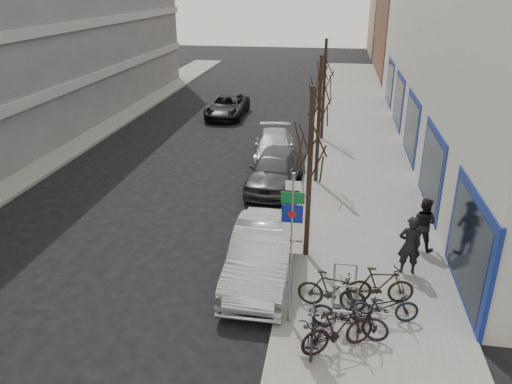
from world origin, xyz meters
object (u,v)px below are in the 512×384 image
(bike_near_right, at_px, (338,329))
(parked_car_front, at_px, (263,254))
(bike_far_curb, at_px, (350,313))
(parked_car_mid, at_px, (275,169))
(bike_mid_inner, at_px, (332,290))
(parked_car_back, at_px, (274,146))
(bike_near_left, at_px, (314,322))
(meter_mid, at_px, (304,176))
(bike_far_inner, at_px, (380,285))
(pedestrian_far, at_px, (423,223))
(tree_mid, at_px, (320,90))
(tree_far, at_px, (325,66))
(bike_mid_curb, at_px, (384,303))
(meter_front, at_px, (291,239))
(lane_car, at_px, (227,106))
(meter_back, at_px, (311,137))
(highway_sign_pole, at_px, (291,242))
(tree_near, at_px, (311,134))
(pedestrian_near, at_px, (410,245))
(bike_rack, at_px, (346,296))

(bike_near_right, distance_m, parked_car_front, 3.76)
(bike_far_curb, distance_m, parked_car_mid, 10.06)
(bike_mid_inner, xyz_separation_m, parked_car_back, (-3.05, 12.22, -0.03))
(bike_near_right, bearing_deg, bike_near_left, 42.14)
(parked_car_front, relative_size, parked_car_back, 1.06)
(meter_mid, relative_size, bike_far_inner, 0.69)
(pedestrian_far, bearing_deg, bike_far_inner, 92.51)
(tree_mid, xyz_separation_m, tree_far, (0.00, 6.50, 0.00))
(tree_far, xyz_separation_m, bike_far_inner, (2.11, -15.33, -3.39))
(bike_mid_curb, relative_size, parked_car_back, 0.38)
(meter_front, bearing_deg, pedestrian_far, 19.97)
(bike_mid_inner, height_order, lane_car, lane_car)
(bike_far_curb, bearing_deg, bike_far_inner, -14.79)
(meter_back, height_order, pedestrian_far, pedestrian_far)
(meter_front, bearing_deg, meter_mid, 90.00)
(meter_front, xyz_separation_m, meter_mid, (0.00, 5.50, 0.00))
(highway_sign_pole, relative_size, tree_far, 0.76)
(tree_mid, distance_m, parked_car_back, 5.02)
(bike_mid_inner, xyz_separation_m, pedestrian_far, (2.81, 3.78, 0.33))
(meter_mid, xyz_separation_m, bike_near_left, (0.89, -9.21, -0.20))
(tree_far, height_order, parked_car_front, tree_far)
(highway_sign_pole, distance_m, tree_near, 3.88)
(parked_car_mid, bearing_deg, parked_car_front, -81.21)
(pedestrian_far, bearing_deg, tree_mid, -29.08)
(bike_mid_curb, bearing_deg, meter_back, 1.95)
(bike_far_inner, bearing_deg, lane_car, 15.19)
(pedestrian_far, bearing_deg, highway_sign_pole, 76.84)
(bike_far_curb, bearing_deg, tree_mid, 22.59)
(highway_sign_pole, height_order, bike_far_curb, highway_sign_pole)
(meter_mid, bearing_deg, pedestrian_near, -58.15)
(meter_back, xyz_separation_m, bike_near_left, (0.89, -14.71, -0.20))
(tree_mid, distance_m, parked_car_front, 8.60)
(bike_far_inner, bearing_deg, bike_mid_inner, 102.01)
(bike_rack, height_order, bike_far_inner, bike_far_inner)
(tree_near, distance_m, bike_mid_curb, 5.11)
(meter_front, xyz_separation_m, parked_car_back, (-1.76, 9.93, -0.24))
(bike_far_curb, distance_m, bike_far_inner, 1.64)
(meter_back, xyz_separation_m, parked_car_front, (-0.75, -11.85, -0.10))
(meter_mid, xyz_separation_m, lane_car, (-5.87, 12.55, -0.22))
(pedestrian_near, bearing_deg, bike_near_left, 51.92)
(tree_near, bearing_deg, parked_car_back, 103.19)
(pedestrian_far, bearing_deg, bike_mid_curb, 97.50)
(bike_near_left, distance_m, bike_near_right, 0.61)
(tree_near, relative_size, meter_back, 4.33)
(tree_mid, relative_size, pedestrian_near, 3.00)
(bike_far_curb, xyz_separation_m, parked_car_back, (-3.50, 13.18, -0.07))
(meter_front, distance_m, meter_back, 11.00)
(highway_sign_pole, height_order, pedestrian_far, highway_sign_pole)
(meter_back, relative_size, bike_mid_inner, 0.68)
(bike_far_curb, xyz_separation_m, pedestrian_far, (2.36, 4.74, 0.30))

